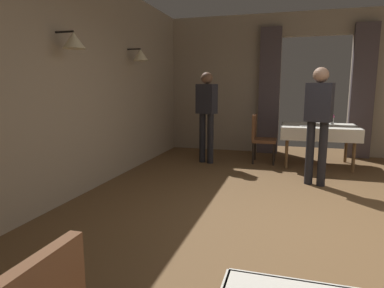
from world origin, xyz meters
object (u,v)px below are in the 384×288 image
person_waiter_by_doorway (318,116)px  person_diner_standing_aside (207,110)px  dining_table_mid (319,130)px  chair_mid_left (260,136)px  plate_mid_b (305,126)px  flower_vase_mid (332,119)px

person_waiter_by_doorway → person_diner_standing_aside: size_ratio=1.00×
dining_table_mid → person_diner_standing_aside: person_diner_standing_aside is taller
dining_table_mid → chair_mid_left: chair_mid_left is taller
plate_mid_b → person_diner_standing_aside: size_ratio=0.11×
dining_table_mid → chair_mid_left: 1.06m
chair_mid_left → plate_mid_b: 0.85m
chair_mid_left → plate_mid_b: (0.80, -0.16, 0.24)m
person_diner_standing_aside → dining_table_mid: bearing=10.0°
dining_table_mid → person_waiter_by_doorway: person_waiter_by_doorway is taller
dining_table_mid → person_waiter_by_doorway: 1.42m
plate_mid_b → chair_mid_left: bearing=168.9°
person_waiter_by_doorway → flower_vase_mid: bearing=76.7°
flower_vase_mid → plate_mid_b: bearing=-137.5°
flower_vase_mid → person_waiter_by_doorway: (-0.38, -1.62, 0.17)m
chair_mid_left → person_waiter_by_doorway: (0.92, -1.31, 0.51)m
flower_vase_mid → person_diner_standing_aside: bearing=-165.1°
flower_vase_mid → plate_mid_b: size_ratio=0.97×
plate_mid_b → person_waiter_by_doorway: bearing=-84.0°
dining_table_mid → person_diner_standing_aside: 2.10m
dining_table_mid → plate_mid_b: (-0.25, -0.21, 0.09)m
dining_table_mid → flower_vase_mid: 0.40m
person_waiter_by_doorway → person_diner_standing_aside: 2.16m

